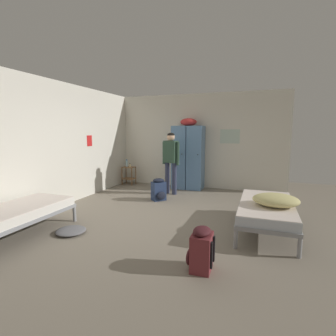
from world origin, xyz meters
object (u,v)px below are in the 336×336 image
(shelf_unit, at_px, (129,174))
(bedding_heap, at_px, (276,200))
(clothes_pile_grey, at_px, (71,231))
(backpack_maroon, at_px, (201,250))
(lotion_bottle, at_px, (130,165))
(bed_left_front, at_px, (13,214))
(bed_right, at_px, (266,208))
(locker_bank, at_px, (188,156))
(person_traveler, at_px, (171,157))
(water_bottle, at_px, (127,163))
(backpack_navy, at_px, (159,190))

(shelf_unit, distance_m, bedding_heap, 5.05)
(bedding_heap, bearing_deg, clothes_pile_grey, -161.00)
(backpack_maroon, bearing_deg, shelf_unit, 127.91)
(lotion_bottle, relative_size, backpack_maroon, 0.25)
(bed_left_front, bearing_deg, bed_right, 24.09)
(locker_bank, bearing_deg, person_traveler, -107.44)
(bedding_heap, relative_size, lotion_bottle, 5.32)
(bedding_heap, height_order, lotion_bottle, lotion_bottle)
(bed_left_front, xyz_separation_m, bed_right, (3.83, 1.71, 0.00))
(clothes_pile_grey, bearing_deg, person_traveler, 78.09)
(bedding_heap, bearing_deg, person_traveler, 140.89)
(bed_right, bearing_deg, water_bottle, 147.94)
(bed_left_front, height_order, bedding_heap, bedding_heap)
(bedding_heap, bearing_deg, backpack_navy, 152.88)
(person_traveler, relative_size, backpack_maroon, 3.01)
(water_bottle, height_order, clothes_pile_grey, water_bottle)
(bedding_heap, height_order, person_traveler, person_traveler)
(person_traveler, bearing_deg, locker_bank, 72.56)
(bed_right, bearing_deg, bedding_heap, -54.74)
(locker_bank, xyz_separation_m, backpack_maroon, (1.38, -4.36, -0.71))
(shelf_unit, height_order, water_bottle, water_bottle)
(person_traveler, height_order, backpack_navy, person_traveler)
(backpack_navy, relative_size, clothes_pile_grey, 1.12)
(locker_bank, distance_m, person_traveler, 0.85)
(bed_left_front, relative_size, lotion_bottle, 13.89)
(person_traveler, xyz_separation_m, water_bottle, (-1.75, 0.73, -0.32))
(locker_bank, height_order, lotion_bottle, locker_bank)
(shelf_unit, distance_m, backpack_maroon, 5.39)
(clothes_pile_grey, bearing_deg, bed_left_front, -150.74)
(person_traveler, distance_m, lotion_bottle, 1.78)
(bed_left_front, relative_size, bedding_heap, 2.61)
(locker_bank, height_order, person_traveler, locker_bank)
(locker_bank, xyz_separation_m, person_traveler, (-0.26, -0.81, 0.03))
(water_bottle, bearing_deg, person_traveler, -22.53)
(person_traveler, bearing_deg, clothes_pile_grey, -101.91)
(backpack_maroon, relative_size, backpack_navy, 1.00)
(shelf_unit, height_order, person_traveler, person_traveler)
(bed_right, distance_m, lotion_bottle, 4.76)
(shelf_unit, xyz_separation_m, lotion_bottle, (0.07, -0.04, 0.28))
(shelf_unit, height_order, bed_left_front, shelf_unit)
(water_bottle, distance_m, backpack_navy, 2.28)
(backpack_navy, bearing_deg, bedding_heap, -27.12)
(bed_right, distance_m, water_bottle, 4.92)
(shelf_unit, height_order, clothes_pile_grey, shelf_unit)
(lotion_bottle, bearing_deg, shelf_unit, 150.26)
(bed_left_front, xyz_separation_m, water_bottle, (-0.33, 4.32, 0.30))
(bedding_heap, distance_m, backpack_maroon, 1.76)
(bed_right, relative_size, lotion_bottle, 13.89)
(locker_bank, height_order, water_bottle, locker_bank)
(locker_bank, bearing_deg, backpack_navy, -101.37)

